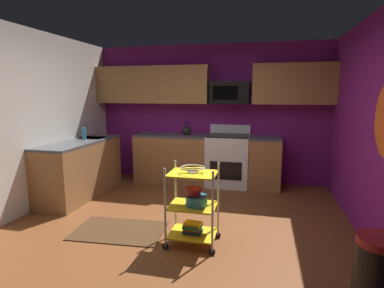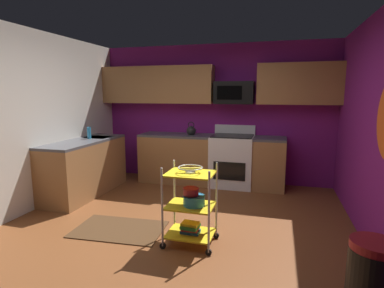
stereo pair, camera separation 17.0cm
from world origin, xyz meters
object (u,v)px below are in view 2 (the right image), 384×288
Objects in this scene: fruit_bowl at (190,169)px; oven_range at (232,160)px; microwave at (234,93)px; rolling_cart at (190,206)px; mixing_bowl_large at (194,200)px; dish_soap_bottle at (89,133)px; kettle at (191,131)px; book_stack at (190,228)px; trash_can at (371,285)px; mixing_bowl_small at (191,191)px.

oven_range is at bearing 87.28° from fruit_bowl.
microwave is 0.77× the size of rolling_cart.
dish_soap_bottle is at bearing 148.05° from mixing_bowl_large.
rolling_cart is (-0.11, -2.37, -0.03)m from oven_range.
fruit_bowl reaches higher than mixing_bowl_large.
dish_soap_bottle is at bearing -148.14° from kettle.
rolling_cart is at bearing 180.00° from book_stack.
microwave is at bearing 87.41° from book_stack.
mixing_bowl_large is at bearing -91.60° from microwave.
trash_can is at bearing -54.80° from kettle.
kettle is (-0.67, 2.37, 0.81)m from book_stack.
fruit_bowl is at bearing -92.59° from microwave.
microwave reaches higher than fruit_bowl.
trash_can is at bearing -28.57° from mixing_bowl_large.
fruit_bowl is at bearing 180.00° from mixing_bowl_large.
book_stack is (-0.04, 0.00, -0.33)m from mixing_bowl_large.
dish_soap_bottle reaches higher than rolling_cart.
microwave is 1.06× the size of trash_can.
trash_can is (3.82, -2.26, -0.69)m from dish_soap_bottle.
rolling_cart is 4.29× the size of book_stack.
fruit_bowl is 1.28× the size of book_stack.
book_stack is at bearing 0.00° from rolling_cart.
kettle is at bearing 105.87° from mixing_bowl_small.
microwave is at bearing 90.26° from oven_range.
microwave is 2.65× the size of kettle.
kettle reaches higher than book_stack.
book_stack is (0.00, -0.00, -0.69)m from fruit_bowl.
oven_range is at bearing 0.28° from kettle.
rolling_cart is 1.82m from trash_can.
oven_range is at bearing 22.53° from dish_soap_bottle.
mixing_bowl_small is (-0.04, 0.01, 0.10)m from mixing_bowl_large.
rolling_cart is 0.26m from book_stack.
microwave is 2.61m from fruit_bowl.
rolling_cart reaches higher than mixing_bowl_small.
trash_can reaches higher than mixing_bowl_small.
rolling_cart is 3.63× the size of mixing_bowl_large.
mixing_bowl_large is at bearing 0.00° from rolling_cart.
fruit_bowl is at bearing 153.43° from book_stack.
rolling_cart reaches higher than trash_can.
mixing_bowl_small is 0.28× the size of trash_can.
rolling_cart is 3.36× the size of fruit_bowl.
fruit_bowl is 1.03× the size of kettle.
oven_range is 2.39m from book_stack.
oven_range is 1.67× the size of trash_can.
oven_range is 2.58m from dish_soap_bottle.
dish_soap_bottle is at bearing -157.47° from oven_range.
fruit_bowl is at bearing -134.22° from mixing_bowl_small.
microwave reaches higher than mixing_bowl_large.
rolling_cart is 0.17m from mixing_bowl_small.
book_stack is 2.75m from dish_soap_bottle.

